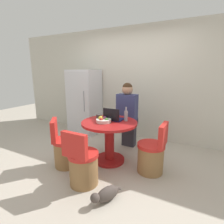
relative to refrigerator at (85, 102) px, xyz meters
The scene contains 13 objects.
ground_plane 1.90m from the refrigerator, 45.48° to the right, with size 12.00×12.00×0.00m, color #B2A899.
wall_back 1.35m from the refrigerator, 16.55° to the left, with size 7.00×0.06×2.60m.
refrigerator is the anchor object (origin of this frame).
dining_table 1.72m from the refrigerator, 39.55° to the right, with size 0.97×0.97×0.74m.
chair_near_left_corner 1.80m from the refrigerator, 65.47° to the right, with size 0.50×0.50×0.83m.
chair_right_side 2.40m from the refrigerator, 27.63° to the right, with size 0.43×0.43×0.83m.
chair_near_camera 2.31m from the refrigerator, 55.05° to the right, with size 0.43×0.43×0.83m.
person_seated 1.41m from the refrigerator, 15.33° to the right, with size 0.40×0.37×1.37m.
laptop 1.64m from the refrigerator, 35.99° to the right, with size 0.31×0.26×0.23m.
fruit_bowl 1.69m from the refrigerator, 43.18° to the right, with size 0.26×0.26×0.10m.
coffee_cup 1.50m from the refrigerator, 44.25° to the right, with size 0.09×0.09×0.10m.
bottle 1.79m from the refrigerator, 30.46° to the right, with size 0.06×0.06×0.25m.
cat 2.75m from the refrigerator, 48.80° to the right, with size 0.27×0.43×0.19m.
Camera 1 is at (1.47, -2.40, 1.59)m, focal length 28.00 mm.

